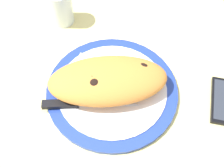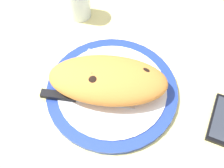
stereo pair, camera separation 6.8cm
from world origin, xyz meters
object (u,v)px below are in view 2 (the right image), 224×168
calzone (108,80)px  fork (110,61)px  water_glass (79,3)px  plate (112,90)px  knife (73,97)px

calzone → fork: (2.39, -7.60, -3.11)cm
fork → water_glass: (15.58, -14.11, 2.75)cm
plate → knife: 9.95cm
calzone → water_glass: 28.19cm
fork → water_glass: water_glass is taller
plate → fork: size_ratio=1.85×
plate → knife: knife is taller
calzone → fork: calzone is taller
plate → calzone: calzone is taller
knife → water_glass: 30.01cm
plate → knife: (7.70, 6.17, 1.28)cm
calzone → fork: bearing=-72.5°
calzone → water_glass: (17.98, -21.71, -0.37)cm
water_glass → plate: bearing=131.5°
plate → knife: size_ratio=1.44×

